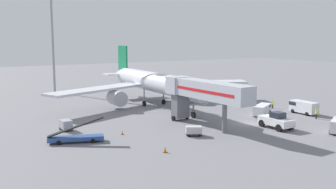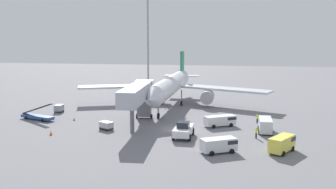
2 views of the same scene
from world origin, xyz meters
name	(u,v)px [view 1 (image 1 of 2)]	position (x,y,z in m)	size (l,w,h in m)	color
ground_plane	(247,124)	(0.00, 0.00, 0.00)	(300.00, 300.00, 0.00)	slate
airplane_at_gate	(155,83)	(-4.82, 22.25, 4.63)	(45.21, 42.11, 11.93)	silver
jet_bridge	(202,92)	(-7.41, 2.32, 5.48)	(4.28, 17.86, 7.33)	#B2B7C1
pushback_tug	(276,121)	(1.64, -4.77, 1.20)	(2.96, 5.66, 2.57)	white
belt_loader_truck	(76,137)	(-27.38, 2.98, 0.78)	(7.44, 3.87, 3.39)	#2D4C8E
service_van_far_center	(303,107)	(14.47, 1.02, 1.31)	(2.35, 5.30, 2.30)	silver
service_van_far_left	(263,109)	(7.10, 3.78, 1.10)	(5.73, 4.46, 1.89)	white
baggage_cart_mid_left	(66,125)	(-26.62, 10.34, 0.88)	(1.56, 2.18, 1.60)	#38383D
baggage_cart_rear_left	(194,130)	(-11.89, -2.06, 0.77)	(2.62, 2.31, 1.38)	#38383D
ground_crew_worker_foreground	(273,104)	(13.57, 7.61, 0.92)	(0.41, 0.41, 1.73)	#1E2333
ground_crew_worker_midground	(316,114)	(12.81, -3.22, 0.92)	(0.46, 0.46, 1.73)	#1E2333
safety_cone_alpha	(165,150)	(-19.46, -6.96, 0.36)	(0.48, 0.48, 0.73)	black
safety_cone_bravo	(272,101)	(18.51, 12.55, 0.33)	(0.44, 0.44, 0.67)	black
safety_cone_charlie	(122,133)	(-20.34, 3.76, 0.29)	(0.38, 0.38, 0.59)	black
apron_light_mast	(51,7)	(-17.33, 52.43, 21.31)	(2.40, 2.40, 31.75)	#93969B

